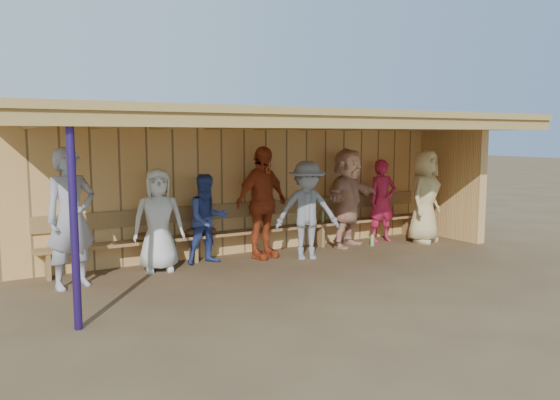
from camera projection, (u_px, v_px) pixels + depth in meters
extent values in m
plane|color=brown|center=(291.00, 265.00, 9.04)|extent=(90.00, 90.00, 0.00)
imported|color=#9B98A1|center=(71.00, 218.00, 7.60)|extent=(0.83, 0.66, 1.98)
imported|color=silver|center=(158.00, 220.00, 8.57)|extent=(0.88, 0.65, 1.63)
imported|color=#354794|center=(207.00, 219.00, 9.08)|extent=(0.74, 0.58, 1.50)
imported|color=#AF3F1C|center=(262.00, 203.00, 9.46)|extent=(1.23, 0.79, 1.95)
imported|color=gray|center=(307.00, 210.00, 9.39)|extent=(1.26, 1.00, 1.70)
imported|color=#E2A17F|center=(348.00, 198.00, 10.43)|extent=(1.83, 1.25, 1.90)
imported|color=#BE1E3F|center=(382.00, 201.00, 10.96)|extent=(0.65, 0.47, 1.65)
imported|color=#D9BC7A|center=(425.00, 196.00, 10.90)|extent=(1.05, 0.87, 1.85)
cube|color=#E0AA5F|center=(253.00, 186.00, 10.06)|extent=(8.60, 0.20, 2.40)
cube|color=#E0AA5F|center=(451.00, 181.00, 11.38)|extent=(0.20, 1.62, 2.40)
cube|color=#B48F49|center=(291.00, 116.00, 8.75)|extent=(8.80, 3.20, 0.10)
cube|color=#B48F49|center=(348.00, 122.00, 7.48)|extent=(8.80, 0.10, 0.18)
cube|color=#B48F49|center=(34.00, 121.00, 6.87)|extent=(0.08, 3.00, 0.16)
cube|color=#B48F49|center=(110.00, 122.00, 7.35)|extent=(0.08, 3.00, 0.16)
cube|color=#B48F49|center=(178.00, 123.00, 7.82)|extent=(0.08, 3.00, 0.16)
cube|color=#B48F49|center=(238.00, 124.00, 8.29)|extent=(0.08, 3.00, 0.16)
cube|color=#B48F49|center=(291.00, 125.00, 8.77)|extent=(0.08, 3.00, 0.16)
cube|color=#B48F49|center=(339.00, 125.00, 9.24)|extent=(0.08, 3.00, 0.16)
cube|color=#B48F49|center=(382.00, 126.00, 9.72)|extent=(0.08, 3.00, 0.16)
cube|color=#B48F49|center=(421.00, 126.00, 10.19)|extent=(0.08, 3.00, 0.16)
cube|color=#B48F49|center=(457.00, 126.00, 10.66)|extent=(0.08, 3.00, 0.16)
cylinder|color=navy|center=(74.00, 222.00, 5.90)|extent=(0.09, 0.09, 2.40)
cube|color=#A17945|center=(260.00, 230.00, 9.90)|extent=(7.60, 0.32, 0.05)
cube|color=#A17945|center=(256.00, 209.00, 9.99)|extent=(7.60, 0.04, 0.26)
cube|color=#A17945|center=(48.00, 266.00, 8.13)|extent=(0.06, 0.29, 0.40)
cube|color=#A17945|center=(194.00, 250.00, 9.28)|extent=(0.06, 0.29, 0.40)
cube|color=#A17945|center=(319.00, 236.00, 10.57)|extent=(0.06, 0.29, 0.40)
cube|color=#A17945|center=(408.00, 226.00, 11.72)|extent=(0.06, 0.29, 0.40)
cylinder|color=gold|center=(417.00, 218.00, 11.55)|extent=(0.13, 0.41, 0.80)
sphere|color=orange|center=(416.00, 235.00, 11.59)|extent=(0.08, 0.08, 0.08)
ellipsoid|color=#593319|center=(143.00, 237.00, 8.77)|extent=(0.30, 0.24, 0.14)
ellipsoid|color=#593319|center=(194.00, 232.00, 9.20)|extent=(0.30, 0.24, 0.14)
ellipsoid|color=#593319|center=(208.00, 231.00, 9.32)|extent=(0.30, 0.24, 0.14)
cylinder|color=#99C160|center=(323.00, 217.00, 10.63)|extent=(0.07, 0.07, 0.22)
cylinder|color=#F6A636|center=(313.00, 218.00, 10.52)|extent=(0.07, 0.07, 0.22)
cylinder|color=#73C964|center=(372.00, 240.00, 10.60)|extent=(0.07, 0.07, 0.22)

